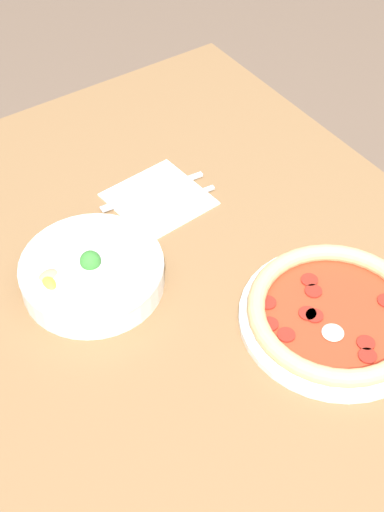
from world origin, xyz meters
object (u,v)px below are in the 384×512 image
pizza (335,314)px  knife (157,190)px  bowl (92,272)px  fork (167,204)px

pizza → knife: (0.39, 0.06, -0.01)m
bowl → fork: bowl is taller
fork → bowl: bearing=29.5°
pizza → bowl: (0.26, 0.26, 0.01)m
knife → pizza: bearing=104.6°
bowl → pizza: bearing=-135.5°
pizza → knife: pizza is taller
bowl → knife: (0.13, -0.20, -0.02)m
bowl → fork: size_ratio=1.16×
pizza → knife: 0.39m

